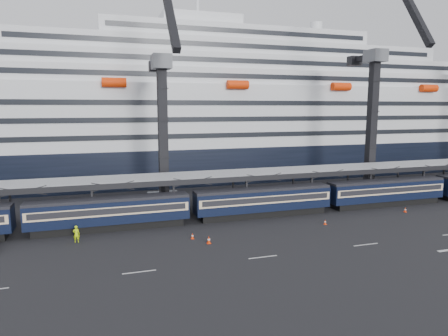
{
  "coord_description": "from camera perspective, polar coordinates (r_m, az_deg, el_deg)",
  "views": [
    {
      "loc": [
        -28.99,
        -38.66,
        14.56
      ],
      "look_at": [
        -13.59,
        10.0,
        6.87
      ],
      "focal_mm": 32.0,
      "sensor_mm": 36.0,
      "label": 1
    }
  ],
  "objects": [
    {
      "name": "crane_dark_mid",
      "position": [
        71.42,
        20.63,
        7.06
      ],
      "size": [
        4.5,
        18.24,
        39.64
      ],
      "color": "#515359",
      "rests_on": "ground"
    },
    {
      "name": "canopy",
      "position": [
        60.83,
        11.14,
        -0.39
      ],
      "size": [
        130.0,
        6.25,
        5.53
      ],
      "color": "gray",
      "rests_on": "ground"
    },
    {
      "name": "worker",
      "position": [
        46.92,
        -20.35,
        -8.83
      ],
      "size": [
        0.75,
        0.54,
        1.91
      ],
      "primitive_type": "imported",
      "rotation": [
        0.0,
        0.0,
        3.02
      ],
      "color": "#C3ED0C",
      "rests_on": "ground"
    },
    {
      "name": "traffic_cone_e",
      "position": [
        62.08,
        24.47,
        -5.44
      ],
      "size": [
        0.36,
        0.36,
        0.71
      ],
      "color": "#EE3307",
      "rests_on": "ground"
    },
    {
      "name": "traffic_cone_d",
      "position": [
        52.31,
        14.26,
        -7.48
      ],
      "size": [
        0.34,
        0.34,
        0.67
      ],
      "color": "#EE3307",
      "rests_on": "ground"
    },
    {
      "name": "cruise_ship",
      "position": [
        89.16,
        0.69,
        7.15
      ],
      "size": [
        214.09,
        28.84,
        34.0
      ],
      "color": "black",
      "rests_on": "ground"
    },
    {
      "name": "crane_dark_near",
      "position": [
        58.02,
        -8.68,
        5.87
      ],
      "size": [
        4.5,
        17.75,
        35.08
      ],
      "color": "#515359",
      "rests_on": "ground"
    },
    {
      "name": "traffic_cone_c",
      "position": [
        43.95,
        -2.18,
        -10.2
      ],
      "size": [
        0.43,
        0.43,
        0.86
      ],
      "color": "#EE3307",
      "rests_on": "ground"
    },
    {
      "name": "ground",
      "position": [
        50.47,
        18.67,
        -8.66
      ],
      "size": [
        260.0,
        260.0,
        0.0
      ],
      "primitive_type": "plane",
      "color": "black",
      "rests_on": "ground"
    },
    {
      "name": "traffic_cone_b",
      "position": [
        45.56,
        -4.53,
        -9.65
      ],
      "size": [
        0.34,
        0.34,
        0.68
      ],
      "color": "#EE3307",
      "rests_on": "ground"
    },
    {
      "name": "train",
      "position": [
        55.8,
        8.81,
        -4.33
      ],
      "size": [
        133.05,
        3.0,
        4.05
      ],
      "color": "black",
      "rests_on": "ground"
    }
  ]
}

